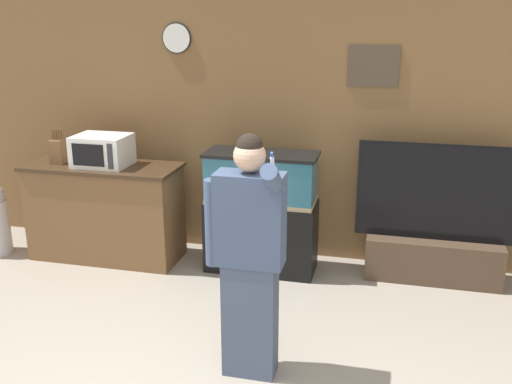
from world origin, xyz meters
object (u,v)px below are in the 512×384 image
object	(u,v)px
tv_on_stand	(434,241)
person_standing	(248,255)
knife_block	(57,151)
aquarium_on_stand	(261,212)
microwave	(102,150)
counter_island	(106,211)

from	to	relation	value
tv_on_stand	person_standing	distance (m)	2.28
knife_block	aquarium_on_stand	size ratio (longest dim) A/B	0.30
microwave	aquarium_on_stand	size ratio (longest dim) A/B	0.44
person_standing	knife_block	bearing A→B (deg)	146.56
knife_block	person_standing	distance (m)	2.77
counter_island	knife_block	xyz separation A→B (m)	(-0.44, -0.05, 0.61)
microwave	aquarium_on_stand	bearing A→B (deg)	3.26
knife_block	tv_on_stand	world-z (taller)	knife_block
person_standing	microwave	bearing A→B (deg)	139.81
microwave	person_standing	xyz separation A→B (m)	(1.84, -1.55, -0.24)
counter_island	person_standing	xyz separation A→B (m)	(1.87, -1.57, 0.39)
counter_island	knife_block	distance (m)	0.75
knife_block	aquarium_on_stand	distance (m)	2.08
knife_block	tv_on_stand	bearing A→B (deg)	4.50
aquarium_on_stand	microwave	bearing A→B (deg)	-176.74
aquarium_on_stand	person_standing	xyz separation A→B (m)	(0.29, -1.64, 0.29)
counter_island	tv_on_stand	bearing A→B (deg)	4.28
microwave	person_standing	bearing A→B (deg)	-40.19
aquarium_on_stand	person_standing	world-z (taller)	person_standing
knife_block	person_standing	xyz separation A→B (m)	(2.31, -1.52, -0.22)
tv_on_stand	counter_island	bearing A→B (deg)	-175.72
counter_island	tv_on_stand	xyz separation A→B (m)	(3.16, 0.24, -0.11)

